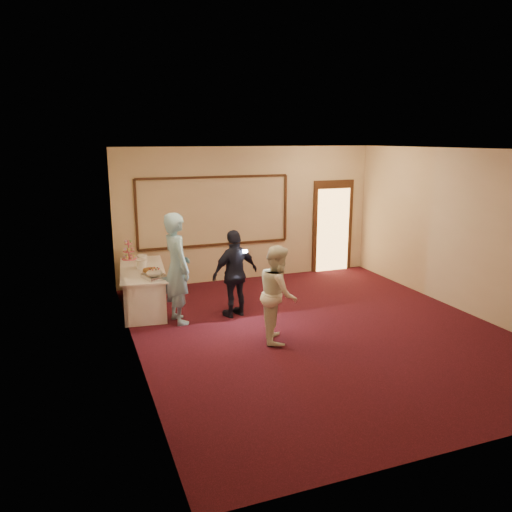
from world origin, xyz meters
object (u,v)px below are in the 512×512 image
Objects in this scene: tart at (150,270)px; guest at (235,274)px; plate_stack_a at (141,264)px; woman at (278,294)px; buffet_table at (143,288)px; cupcake_stand at (129,252)px; pavlova_tray at (155,274)px; man at (177,268)px; plate_stack_b at (142,259)px.

guest is at bearing -28.27° from tart.
woman is (1.80, -2.36, -0.08)m from plate_stack_a.
buffet_table is at bearing -50.18° from guest.
pavlova_tray is at bearing -81.28° from cupcake_stand.
pavlova_tray is 1.65m from cupcake_stand.
man is (0.61, -1.85, 0.05)m from cupcake_stand.
plate_stack_a is at bearing 54.77° from woman.
plate_stack_a is at bearing 98.56° from pavlova_tray.
tart is at bearing -69.33° from buffet_table.
cupcake_stand is 0.28× the size of woman.
woman is at bearing -144.83° from man.
tart is 2.66m from woman.
buffet_table is 1.23m from man.
cupcake_stand is 0.86m from plate_stack_a.
plate_stack_b is at bearing 49.40° from woman.
plate_stack_b is (-0.04, 1.19, 0.01)m from pavlova_tray.
pavlova_tray is 1.18× the size of cupcake_stand.
plate_stack_a is 1.11m from man.
buffet_table is at bearing 55.09° from woman.
cupcake_stand is (-0.14, 0.88, 0.54)m from buffet_table.
plate_stack_a is 0.33m from tart.
plate_stack_a is (-0.00, 0.03, 0.47)m from buffet_table.
guest is (1.04, -0.06, -0.18)m from man.
tart is at bearing -44.12° from guest.
pavlova_tray reaches higher than plate_stack_b.
tart reaches higher than buffet_table.
pavlova_tray is at bearing -81.44° from plate_stack_a.
buffet_table is 0.64m from plate_stack_b.
guest reaches higher than woman.
woman reaches higher than pavlova_tray.
pavlova_tray is at bearing -27.14° from guest.
buffet_table is 10.75× the size of plate_stack_b.
woman is at bearing -52.41° from buffet_table.
cupcake_stand is at bearing 48.50° from woman.
tart is (0.03, -0.71, -0.06)m from plate_stack_b.
buffet_table is 4.96× the size of cupcake_stand.
cupcake_stand is at bearing 101.71° from tart.
guest is at bearing -35.06° from plate_stack_a.
buffet_table is 7.37× the size of tart.
pavlova_tray is 0.26× the size of man.
cupcake_stand is 2.07× the size of plate_stack_a.
plate_stack_b is (0.21, -0.44, -0.07)m from cupcake_stand.
man reaches higher than plate_stack_b.
guest is (1.51, -1.03, 0.41)m from buffet_table.
man reaches higher than woman.
guest reaches higher than plate_stack_b.
pavlova_tray is at bearing -87.88° from plate_stack_b.
woman reaches higher than buffet_table.
plate_stack_b reaches higher than tart.
tart is at bearing -78.29° from cupcake_stand.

